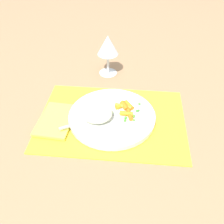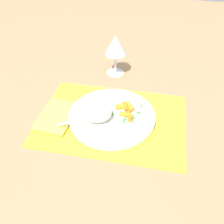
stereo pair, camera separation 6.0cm
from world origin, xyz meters
name	(u,v)px [view 2 (the right image)]	position (x,y,z in m)	size (l,w,h in m)	color
ground_plane	(112,120)	(0.00, 0.00, 0.00)	(2.40, 2.40, 0.00)	#997551
placemat	(112,119)	(0.00, 0.00, 0.00)	(0.44, 0.32, 0.01)	gold
plate	(112,116)	(0.00, 0.00, 0.01)	(0.26, 0.26, 0.02)	white
rice_mound	(96,112)	(-0.04, -0.02, 0.04)	(0.09, 0.08, 0.04)	beige
carrot_portion	(126,109)	(0.04, 0.02, 0.03)	(0.06, 0.09, 0.02)	orange
pea_scatter	(128,113)	(0.05, 0.01, 0.03)	(0.09, 0.09, 0.01)	green
fork	(100,116)	(-0.03, -0.02, 0.02)	(0.19, 0.11, 0.01)	#BDBDBD
wine_glass	(116,47)	(-0.04, 0.26, 0.11)	(0.08, 0.08, 0.15)	silver
napkin	(57,116)	(-0.17, -0.03, 0.01)	(0.10, 0.15, 0.01)	#EAE54C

